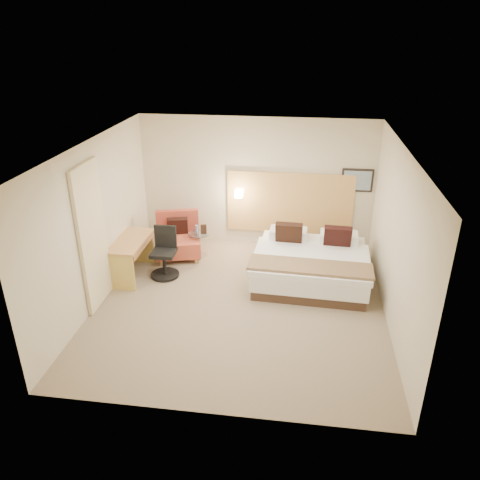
# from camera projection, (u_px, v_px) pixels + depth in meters

# --- Properties ---
(floor) EXTENTS (4.80, 5.00, 0.02)m
(floor) POSITION_uv_depth(u_px,v_px,m) (240.00, 304.00, 7.96)
(floor) COLOR #806D56
(floor) RESTS_ON ground
(ceiling) EXTENTS (4.80, 5.00, 0.02)m
(ceiling) POSITION_uv_depth(u_px,v_px,m) (240.00, 146.00, 6.82)
(ceiling) COLOR white
(ceiling) RESTS_ON floor
(wall_back) EXTENTS (4.80, 0.02, 2.70)m
(wall_back) POSITION_uv_depth(u_px,v_px,m) (256.00, 183.00, 9.65)
(wall_back) COLOR beige
(wall_back) RESTS_ON floor
(wall_front) EXTENTS (4.80, 0.02, 2.70)m
(wall_front) POSITION_uv_depth(u_px,v_px,m) (209.00, 322.00, 5.13)
(wall_front) COLOR beige
(wall_front) RESTS_ON floor
(wall_left) EXTENTS (0.02, 5.00, 2.70)m
(wall_left) POSITION_uv_depth(u_px,v_px,m) (95.00, 223.00, 7.69)
(wall_left) COLOR beige
(wall_left) RESTS_ON floor
(wall_right) EXTENTS (0.02, 5.00, 2.70)m
(wall_right) POSITION_uv_depth(u_px,v_px,m) (397.00, 240.00, 7.09)
(wall_right) COLOR beige
(wall_right) RESTS_ON floor
(headboard_panel) EXTENTS (2.60, 0.04, 1.30)m
(headboard_panel) POSITION_uv_depth(u_px,v_px,m) (290.00, 203.00, 9.69)
(headboard_panel) COLOR tan
(headboard_panel) RESTS_ON wall_back
(art_frame) EXTENTS (0.62, 0.03, 0.47)m
(art_frame) POSITION_uv_depth(u_px,v_px,m) (357.00, 180.00, 9.31)
(art_frame) COLOR black
(art_frame) RESTS_ON wall_back
(art_canvas) EXTENTS (0.54, 0.01, 0.39)m
(art_canvas) POSITION_uv_depth(u_px,v_px,m) (357.00, 181.00, 9.29)
(art_canvas) COLOR slate
(art_canvas) RESTS_ON wall_back
(lamp_arm) EXTENTS (0.02, 0.12, 0.02)m
(lamp_arm) POSITION_uv_depth(u_px,v_px,m) (239.00, 193.00, 9.69)
(lamp_arm) COLOR silver
(lamp_arm) RESTS_ON wall_back
(lamp_shade) EXTENTS (0.15, 0.15, 0.15)m
(lamp_shade) POSITION_uv_depth(u_px,v_px,m) (239.00, 194.00, 9.64)
(lamp_shade) COLOR #FFEDC6
(lamp_shade) RESTS_ON wall_back
(curtain) EXTENTS (0.06, 0.90, 2.42)m
(curtain) POSITION_uv_depth(u_px,v_px,m) (93.00, 237.00, 7.51)
(curtain) COLOR beige
(curtain) RESTS_ON wall_left
(bottle_a) EXTENTS (0.06, 0.06, 0.18)m
(bottle_a) POSITION_uv_depth(u_px,v_px,m) (197.00, 229.00, 9.38)
(bottle_a) COLOR #8298C9
(bottle_a) RESTS_ON side_table
(menu_folder) EXTENTS (0.12, 0.05, 0.20)m
(menu_folder) POSITION_uv_depth(u_px,v_px,m) (204.00, 229.00, 9.36)
(menu_folder) COLOR #352015
(menu_folder) RESTS_ON side_table
(bed) EXTENTS (2.14, 2.09, 1.00)m
(bed) POSITION_uv_depth(u_px,v_px,m) (311.00, 263.00, 8.62)
(bed) COLOR #3E2B1F
(bed) RESTS_ON floor
(lounge_chair) EXTENTS (1.03, 0.95, 0.91)m
(lounge_chair) POSITION_uv_depth(u_px,v_px,m) (178.00, 240.00, 9.47)
(lounge_chair) COLOR tan
(lounge_chair) RESTS_ON floor
(side_table) EXTENTS (0.47, 0.47, 0.49)m
(side_table) POSITION_uv_depth(u_px,v_px,m) (200.00, 243.00, 9.50)
(side_table) COLOR silver
(side_table) RESTS_ON floor
(desk) EXTENTS (0.55, 1.18, 0.73)m
(desk) POSITION_uv_depth(u_px,v_px,m) (132.00, 248.00, 8.62)
(desk) COLOR tan
(desk) RESTS_ON floor
(desk_chair) EXTENTS (0.54, 0.54, 0.95)m
(desk_chair) POSITION_uv_depth(u_px,v_px,m) (165.00, 256.00, 8.72)
(desk_chair) COLOR black
(desk_chair) RESTS_ON floor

